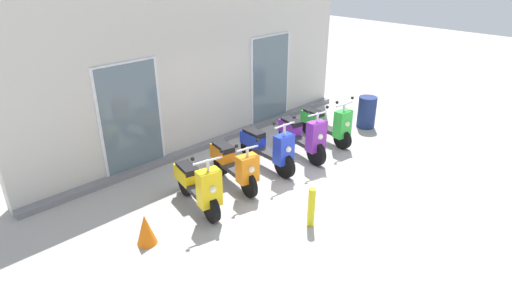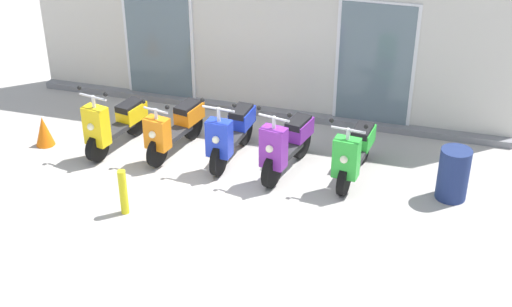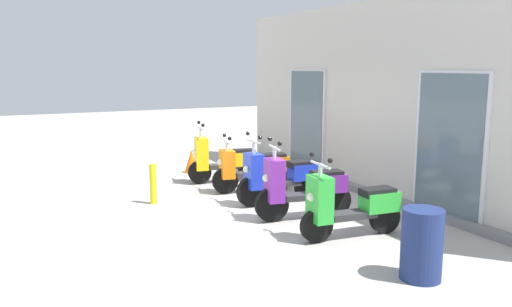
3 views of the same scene
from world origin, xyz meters
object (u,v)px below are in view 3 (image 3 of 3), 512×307
Objects in this scene: scooter_yellow at (223,160)px; scooter_purple at (302,188)px; scooter_green at (350,206)px; trash_bin at (422,244)px; curb_bollard at (153,184)px; scooter_orange at (252,168)px; scooter_blue at (279,177)px; traffic_cone at (192,161)px.

scooter_purple reaches higher than scooter_yellow.
trash_bin is (1.51, -0.16, -0.05)m from scooter_green.
trash_bin is 1.16× the size of curb_bollard.
curb_bollard is at bearing -90.47° from scooter_orange.
scooter_purple is (1.93, -0.11, 0.03)m from scooter_orange.
scooter_blue is 3.11× the size of traffic_cone.
scooter_purple is 2.56m from trash_bin.
scooter_green is at bearing 32.77° from curb_bollard.
scooter_blue is at bearing 5.89° from scooter_yellow.
curb_bollard is (-0.99, -1.95, -0.13)m from scooter_blue.
scooter_purple reaches higher than scooter_green.
scooter_blue is (0.97, 0.03, 0.01)m from scooter_orange.
scooter_purple is 1.06m from scooter_green.
scooter_orange is 2.99× the size of traffic_cone.
scooter_green is (3.99, 0.18, -0.01)m from scooter_yellow.
scooter_yellow is 2.94m from scooter_purple.
scooter_blue is 3.24m from traffic_cone.
scooter_blue is at bearing 7.92° from traffic_cone.
scooter_blue is at bearing 177.07° from trash_bin.
scooter_yellow is 1.99m from scooter_blue.
trash_bin is at bearing -1.86° from scooter_orange.
curb_bollard is (-4.51, -1.77, -0.06)m from trash_bin.
trash_bin is at bearing 21.48° from curb_bollard.
scooter_green is 1.92× the size of trash_bin.
scooter_orange is 4.49m from trash_bin.
scooter_yellow reaches higher than trash_bin.
trash_bin is (3.52, -0.18, -0.07)m from scooter_blue.
scooter_yellow is at bearing -178.93° from scooter_purple.
scooter_yellow reaches higher than scooter_green.
scooter_blue reaches higher than trash_bin.
scooter_green is at bearing -0.66° from scooter_blue.
traffic_cone is 0.74× the size of curb_bollard.
scooter_orange is 2.98m from scooter_green.
scooter_orange is 0.97m from scooter_blue.
scooter_purple is 1.00× the size of scooter_green.
scooter_orange is 1.00× the size of scooter_purple.
trash_bin is at bearing -2.93° from scooter_blue.
curb_bollard is at bearing -158.52° from trash_bin.
scooter_green is at bearing 4.63° from traffic_cone.
scooter_blue reaches higher than traffic_cone.
curb_bollard is at bearing -137.15° from scooter_purple.
scooter_purple reaches higher than trash_bin.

